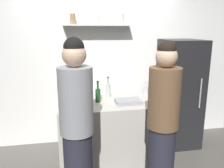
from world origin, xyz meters
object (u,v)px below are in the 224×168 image
at_px(refrigerator, 179,93).
at_px(utensil_holder, 146,90).
at_px(person_brown_jacket, 163,123).
at_px(wine_bottle_pale_glass, 108,90).
at_px(baking_pan, 128,101).
at_px(water_bottle_plastic, 156,96).
at_px(wine_bottle_green_glass, 98,95).
at_px(wine_bottle_dark_glass, 160,94).
at_px(person_grey_hoodie, 77,127).

bearing_deg(refrigerator, utensil_holder, -171.72).
height_order(refrigerator, utensil_holder, refrigerator).
distance_m(utensil_holder, person_brown_jacket, 1.06).
bearing_deg(utensil_holder, wine_bottle_pale_glass, -176.80).
bearing_deg(wine_bottle_pale_glass, baking_pan, -58.49).
distance_m(refrigerator, water_bottle_plastic, 0.87).
xyz_separation_m(wine_bottle_green_glass, wine_bottle_dark_glass, (0.85, -0.09, -0.00)).
xyz_separation_m(water_bottle_plastic, person_grey_hoodie, (-1.05, -0.56, -0.11)).
distance_m(wine_bottle_green_glass, wine_bottle_dark_glass, 0.85).
bearing_deg(wine_bottle_dark_glass, person_grey_hoodie, -148.87).
bearing_deg(wine_bottle_green_glass, wine_bottle_pale_glass, 51.63).
distance_m(wine_bottle_green_glass, water_bottle_plastic, 0.77).
xyz_separation_m(wine_bottle_pale_glass, person_grey_hoodie, (-0.49, -1.02, -0.10)).
bearing_deg(person_brown_jacket, person_grey_hoodie, -54.43).
height_order(wine_bottle_dark_glass, person_brown_jacket, person_brown_jacket).
xyz_separation_m(baking_pan, person_grey_hoodie, (-0.70, -0.67, -0.02)).
distance_m(person_brown_jacket, person_grey_hoodie, 0.92).
bearing_deg(utensil_holder, wine_bottle_dark_glass, -77.05).
height_order(person_brown_jacket, person_grey_hoodie, person_grey_hoodie).
relative_size(utensil_holder, person_grey_hoodie, 0.12).
height_order(refrigerator, wine_bottle_green_glass, refrigerator).
distance_m(utensil_holder, wine_bottle_pale_glass, 0.59).
height_order(utensil_holder, wine_bottle_pale_glass, wine_bottle_pale_glass).
height_order(refrigerator, wine_bottle_dark_glass, refrigerator).
relative_size(refrigerator, water_bottle_plastic, 6.70).
relative_size(refrigerator, baking_pan, 5.01).
bearing_deg(water_bottle_plastic, utensil_holder, 86.43).
distance_m(refrigerator, person_brown_jacket, 1.36).
height_order(wine_bottle_pale_glass, wine_bottle_dark_glass, wine_bottle_pale_glass).
bearing_deg(baking_pan, person_grey_hoodie, -136.47).
height_order(wine_bottle_dark_glass, person_grey_hoodie, person_grey_hoodie).
bearing_deg(person_grey_hoodie, refrigerator, -51.09).
xyz_separation_m(person_brown_jacket, person_grey_hoodie, (-0.92, -0.01, 0.02)).
relative_size(refrigerator, person_brown_jacket, 0.97).
relative_size(wine_bottle_green_glass, person_brown_jacket, 0.17).
distance_m(utensil_holder, water_bottle_plastic, 0.49).
bearing_deg(wine_bottle_dark_glass, baking_pan, -176.02).
relative_size(refrigerator, wine_bottle_green_glass, 5.78).
relative_size(wine_bottle_dark_glass, water_bottle_plastic, 1.12).
height_order(wine_bottle_pale_glass, person_brown_jacket, person_brown_jacket).
relative_size(baking_pan, wine_bottle_green_glass, 1.15).
relative_size(baking_pan, person_brown_jacket, 0.19).
height_order(wine_bottle_green_glass, water_bottle_plastic, wine_bottle_green_glass).
height_order(refrigerator, person_grey_hoodie, person_grey_hoodie).
bearing_deg(person_grey_hoodie, wine_bottle_green_glass, -16.71).
bearing_deg(wine_bottle_green_glass, water_bottle_plastic, -17.59).
distance_m(baking_pan, water_bottle_plastic, 0.37).
height_order(baking_pan, person_grey_hoodie, person_grey_hoodie).
bearing_deg(baking_pan, wine_bottle_pale_glass, 121.51).
relative_size(wine_bottle_dark_glass, person_grey_hoodie, 0.16).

